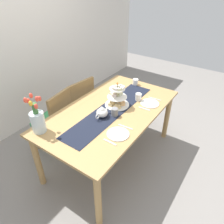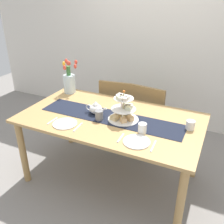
{
  "view_description": "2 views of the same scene",
  "coord_description": "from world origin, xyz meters",
  "views": [
    {
      "loc": [
        -1.72,
        -1.21,
        2.15
      ],
      "look_at": [
        -0.08,
        -0.07,
        0.82
      ],
      "focal_mm": 33.82,
      "sensor_mm": 36.0,
      "label": 1
    },
    {
      "loc": [
        0.96,
        -1.99,
        1.92
      ],
      "look_at": [
        0.01,
        0.0,
        0.83
      ],
      "focal_mm": 40.03,
      "sensor_mm": 36.0,
      "label": 2
    }
  ],
  "objects": [
    {
      "name": "mug_white_text",
      "position": [
        0.39,
        -0.16,
        0.82
      ],
      "size": [
        0.08,
        0.08,
        0.09
      ],
      "primitive_type": "cylinder",
      "color": "white",
      "rests_on": "dining_table"
    },
    {
      "name": "knife_left",
      "position": [
        -0.18,
        -0.32,
        0.78
      ],
      "size": [
        0.03,
        0.17,
        0.01
      ],
      "primitive_type": "cube",
      "rotation": [
        0.0,
        0.0,
        0.08
      ],
      "color": "silver",
      "rests_on": "dining_table"
    },
    {
      "name": "cream_jug",
      "position": [
        0.76,
        0.09,
        0.82
      ],
      "size": [
        0.08,
        0.08,
        0.08
      ],
      "primitive_type": "cylinder",
      "color": "white",
      "rests_on": "dining_table"
    },
    {
      "name": "tulip_vase",
      "position": [
        -0.74,
        0.38,
        0.92
      ],
      "size": [
        0.18,
        0.18,
        0.41
      ],
      "color": "silver",
      "rests_on": "dining_table"
    },
    {
      "name": "dinner_plate_right",
      "position": [
        0.39,
        -0.32,
        0.78
      ],
      "size": [
        0.23,
        0.23,
        0.01
      ],
      "primitive_type": "cylinder",
      "color": "white",
      "rests_on": "dining_table"
    },
    {
      "name": "ground_plane",
      "position": [
        0.0,
        0.0,
        0.0
      ],
      "size": [
        8.0,
        8.0,
        0.0
      ],
      "primitive_type": "plane",
      "color": "gray"
    },
    {
      "name": "fork_left",
      "position": [
        -0.47,
        -0.32,
        0.78
      ],
      "size": [
        0.02,
        0.15,
        0.01
      ],
      "primitive_type": "cube",
      "rotation": [
        0.0,
        0.0,
        -0.02
      ],
      "color": "silver",
      "rests_on": "dining_table"
    },
    {
      "name": "mug_grey",
      "position": [
        -0.07,
        -0.11,
        0.83
      ],
      "size": [
        0.08,
        0.08,
        0.09
      ],
      "primitive_type": "cylinder",
      "color": "slate",
      "rests_on": "table_runner"
    },
    {
      "name": "dining_table",
      "position": [
        0.0,
        0.0,
        0.68
      ],
      "size": [
        1.79,
        1.0,
        0.77
      ],
      "color": "tan",
      "rests_on": "ground_plane"
    },
    {
      "name": "knife_right",
      "position": [
        0.54,
        -0.32,
        0.78
      ],
      "size": [
        0.02,
        0.17,
        0.01
      ],
      "primitive_type": "cube",
      "rotation": [
        0.0,
        0.0,
        0.05
      ],
      "color": "silver",
      "rests_on": "dining_table"
    },
    {
      "name": "table_runner",
      "position": [
        0.0,
        -0.01,
        0.78
      ],
      "size": [
        1.47,
        0.31,
        0.0
      ],
      "primitive_type": "cube",
      "color": "black",
      "rests_on": "dining_table"
    },
    {
      "name": "room_wall_rear",
      "position": [
        0.0,
        1.6,
        1.3
      ],
      "size": [
        6.0,
        0.08,
        2.6
      ],
      "primitive_type": "cube",
      "color": "silver",
      "rests_on": "ground_plane"
    },
    {
      "name": "teapot",
      "position": [
        -0.17,
        0.0,
        0.83
      ],
      "size": [
        0.24,
        0.13,
        0.14
      ],
      "color": "white",
      "rests_on": "table_runner"
    },
    {
      "name": "chair_right",
      "position": [
        0.2,
        0.73,
        0.5
      ],
      "size": [
        0.47,
        0.47,
        0.91
      ],
      "color": "olive",
      "rests_on": "ground_plane"
    },
    {
      "name": "fork_right",
      "position": [
        0.25,
        -0.32,
        0.78
      ],
      "size": [
        0.02,
        0.15,
        0.01
      ],
      "primitive_type": "cube",
      "rotation": [
        0.0,
        0.0,
        0.05
      ],
      "color": "silver",
      "rests_on": "dining_table"
    },
    {
      "name": "tiered_cake_stand",
      "position": [
        0.14,
        -0.0,
        0.88
      ],
      "size": [
        0.3,
        0.3,
        0.3
      ],
      "color": "beige",
      "rests_on": "table_runner"
    },
    {
      "name": "chair_left",
      "position": [
        -0.25,
        0.73,
        0.5
      ],
      "size": [
        0.47,
        0.47,
        0.91
      ],
      "color": "olive",
      "rests_on": "ground_plane"
    },
    {
      "name": "dinner_plate_left",
      "position": [
        -0.33,
        -0.32,
        0.78
      ],
      "size": [
        0.23,
        0.23,
        0.01
      ],
      "primitive_type": "cylinder",
      "color": "white",
      "rests_on": "dining_table"
    }
  ]
}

